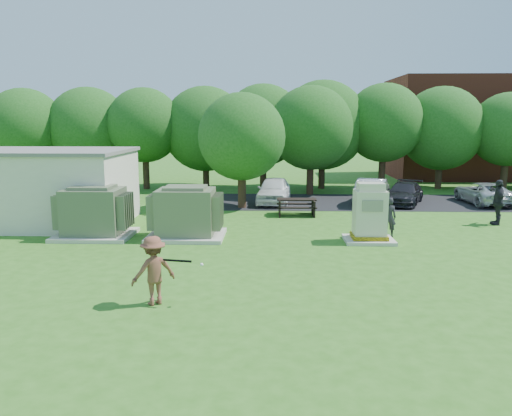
{
  "coord_description": "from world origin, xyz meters",
  "views": [
    {
      "loc": [
        0.62,
        -14.87,
        4.63
      ],
      "look_at": [
        0.0,
        4.0,
        1.3
      ],
      "focal_mm": 35.0,
      "sensor_mm": 36.0,
      "label": 1
    }
  ],
  "objects_px": {
    "batter": "(154,270)",
    "car_white": "(274,190)",
    "transformer_left": "(94,213)",
    "transformer_right": "(186,214)",
    "car_silver_b": "(483,193)",
    "person_by_generator": "(389,217)",
    "person_walking_right": "(498,202)",
    "picnic_table": "(296,205)",
    "car_silver_a": "(372,191)",
    "car_dark": "(404,193)",
    "generator_cabinet": "(370,216)"
  },
  "relations": [
    {
      "from": "batter",
      "to": "car_silver_a",
      "type": "relative_size",
      "value": 0.4
    },
    {
      "from": "person_by_generator",
      "to": "car_dark",
      "type": "bearing_deg",
      "value": -98.93
    },
    {
      "from": "transformer_left",
      "to": "picnic_table",
      "type": "height_order",
      "value": "transformer_left"
    },
    {
      "from": "car_white",
      "to": "car_silver_a",
      "type": "bearing_deg",
      "value": 4.08
    },
    {
      "from": "person_walking_right",
      "to": "car_dark",
      "type": "height_order",
      "value": "person_walking_right"
    },
    {
      "from": "car_white",
      "to": "car_dark",
      "type": "distance_m",
      "value": 7.28
    },
    {
      "from": "car_dark",
      "to": "car_silver_b",
      "type": "height_order",
      "value": "car_silver_b"
    },
    {
      "from": "transformer_left",
      "to": "transformer_right",
      "type": "distance_m",
      "value": 3.7
    },
    {
      "from": "generator_cabinet",
      "to": "person_by_generator",
      "type": "distance_m",
      "value": 1.3
    },
    {
      "from": "person_by_generator",
      "to": "car_silver_b",
      "type": "xyz_separation_m",
      "value": [
        7.15,
        8.25,
        -0.19
      ]
    },
    {
      "from": "generator_cabinet",
      "to": "batter",
      "type": "bearing_deg",
      "value": -134.39
    },
    {
      "from": "picnic_table",
      "to": "batter",
      "type": "height_order",
      "value": "batter"
    },
    {
      "from": "transformer_left",
      "to": "person_walking_right",
      "type": "height_order",
      "value": "transformer_left"
    },
    {
      "from": "person_by_generator",
      "to": "car_dark",
      "type": "height_order",
      "value": "person_by_generator"
    },
    {
      "from": "person_by_generator",
      "to": "car_dark",
      "type": "relative_size",
      "value": 0.38
    },
    {
      "from": "car_dark",
      "to": "person_by_generator",
      "type": "bearing_deg",
      "value": -84.96
    },
    {
      "from": "person_by_generator",
      "to": "transformer_left",
      "type": "bearing_deg",
      "value": 11.68
    },
    {
      "from": "batter",
      "to": "car_white",
      "type": "distance_m",
      "value": 16.21
    },
    {
      "from": "car_dark",
      "to": "generator_cabinet",
      "type": "bearing_deg",
      "value": -88.62
    },
    {
      "from": "batter",
      "to": "picnic_table",
      "type": "bearing_deg",
      "value": -142.31
    },
    {
      "from": "transformer_left",
      "to": "person_by_generator",
      "type": "distance_m",
      "value": 11.82
    },
    {
      "from": "picnic_table",
      "to": "car_silver_a",
      "type": "xyz_separation_m",
      "value": [
        4.39,
        3.54,
        0.21
      ]
    },
    {
      "from": "person_walking_right",
      "to": "car_dark",
      "type": "distance_m",
      "value": 6.15
    },
    {
      "from": "car_white",
      "to": "car_silver_a",
      "type": "distance_m",
      "value": 5.5
    },
    {
      "from": "car_silver_b",
      "to": "car_dark",
      "type": "bearing_deg",
      "value": 0.7
    },
    {
      "from": "transformer_left",
      "to": "car_silver_a",
      "type": "height_order",
      "value": "transformer_left"
    },
    {
      "from": "person_by_generator",
      "to": "person_walking_right",
      "type": "xyz_separation_m",
      "value": [
        5.4,
        2.52,
        0.22
      ]
    },
    {
      "from": "batter",
      "to": "person_walking_right",
      "type": "distance_m",
      "value": 16.63
    },
    {
      "from": "picnic_table",
      "to": "person_walking_right",
      "type": "xyz_separation_m",
      "value": [
        8.89,
        -1.96,
        0.5
      ]
    },
    {
      "from": "transformer_left",
      "to": "person_by_generator",
      "type": "height_order",
      "value": "transformer_left"
    },
    {
      "from": "car_white",
      "to": "car_silver_b",
      "type": "distance_m",
      "value": 11.74
    },
    {
      "from": "transformer_right",
      "to": "car_white",
      "type": "distance_m",
      "value": 9.27
    },
    {
      "from": "transformer_right",
      "to": "batter",
      "type": "relative_size",
      "value": 1.69
    },
    {
      "from": "car_silver_b",
      "to": "batter",
      "type": "bearing_deg",
      "value": 44.97
    },
    {
      "from": "picnic_table",
      "to": "car_silver_b",
      "type": "xyz_separation_m",
      "value": [
        10.64,
        3.78,
        0.09
      ]
    },
    {
      "from": "transformer_left",
      "to": "car_silver_b",
      "type": "bearing_deg",
      "value": 24.58
    },
    {
      "from": "batter",
      "to": "person_walking_right",
      "type": "bearing_deg",
      "value": -175.25
    },
    {
      "from": "person_walking_right",
      "to": "person_by_generator",
      "type": "bearing_deg",
      "value": -54.01
    },
    {
      "from": "generator_cabinet",
      "to": "picnic_table",
      "type": "bearing_deg",
      "value": 115.46
    },
    {
      "from": "car_silver_b",
      "to": "generator_cabinet",
      "type": "bearing_deg",
      "value": 46.22
    },
    {
      "from": "person_by_generator",
      "to": "car_silver_b",
      "type": "height_order",
      "value": "person_by_generator"
    },
    {
      "from": "car_white",
      "to": "car_silver_b",
      "type": "relative_size",
      "value": 0.98
    },
    {
      "from": "person_by_generator",
      "to": "car_silver_b",
      "type": "distance_m",
      "value": 10.92
    },
    {
      "from": "batter",
      "to": "car_silver_b",
      "type": "relative_size",
      "value": 0.4
    },
    {
      "from": "car_white",
      "to": "car_silver_b",
      "type": "xyz_separation_m",
      "value": [
        11.74,
        0.1,
        -0.12
      ]
    },
    {
      "from": "generator_cabinet",
      "to": "car_white",
      "type": "distance_m",
      "value": 9.74
    },
    {
      "from": "person_walking_right",
      "to": "car_silver_a",
      "type": "relative_size",
      "value": 0.46
    },
    {
      "from": "picnic_table",
      "to": "batter",
      "type": "distance_m",
      "value": 12.93
    },
    {
      "from": "batter",
      "to": "person_walking_right",
      "type": "height_order",
      "value": "person_walking_right"
    },
    {
      "from": "person_by_generator",
      "to": "car_silver_a",
      "type": "xyz_separation_m",
      "value": [
        0.91,
        8.01,
        -0.07
      ]
    }
  ]
}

